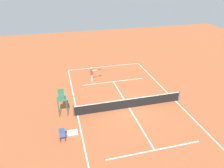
{
  "coord_description": "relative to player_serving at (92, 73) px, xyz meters",
  "views": [
    {
      "loc": [
        5.79,
        15.77,
        11.09
      ],
      "look_at": [
        0.7,
        -3.5,
        0.8
      ],
      "focal_mm": 34.94,
      "sensor_mm": 36.0,
      "label": 1
    }
  ],
  "objects": [
    {
      "name": "ground_plane",
      "position": [
        -2.28,
        6.25,
        -1.02
      ],
      "size": [
        60.0,
        60.0,
        0.0
      ],
      "primitive_type": "plane",
      "color": "#AD5933"
    },
    {
      "name": "court_lines",
      "position": [
        -2.28,
        6.25,
        -1.02
      ],
      "size": [
        9.51,
        20.17,
        0.01
      ],
      "color": "white",
      "rests_on": "ground"
    },
    {
      "name": "tennis_net",
      "position": [
        -2.28,
        6.25,
        -0.53
      ],
      "size": [
        10.11,
        0.1,
        1.07
      ],
      "color": "#4C4C51",
      "rests_on": "ground"
    },
    {
      "name": "player_serving",
      "position": [
        0.0,
        0.0,
        0.0
      ],
      "size": [
        1.32,
        0.45,
        1.72
      ],
      "rotation": [
        0.0,
        0.0,
        1.81
      ],
      "color": "beige",
      "rests_on": "ground"
    },
    {
      "name": "tennis_ball",
      "position": [
        1.41,
        1.65,
        -0.99
      ],
      "size": [
        0.07,
        0.07,
        0.07
      ],
      "primitive_type": "sphere",
      "color": "#CCE033",
      "rests_on": "ground"
    },
    {
      "name": "umpire_chair",
      "position": [
        3.61,
        5.74,
        0.58
      ],
      "size": [
        0.8,
        0.8,
        2.41
      ],
      "color": "#2D6B4C",
      "rests_on": "ground"
    },
    {
      "name": "courtside_chair_near",
      "position": [
        3.86,
        9.03,
        -0.49
      ],
      "size": [
        0.44,
        0.46,
        0.95
      ],
      "color": "#262626",
      "rests_on": "ground"
    },
    {
      "name": "equipment_bag",
      "position": [
        3.09,
        8.59,
        -0.87
      ],
      "size": [
        0.76,
        0.32,
        0.3
      ],
      "primitive_type": "cube",
      "color": "white",
      "rests_on": "ground"
    }
  ]
}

